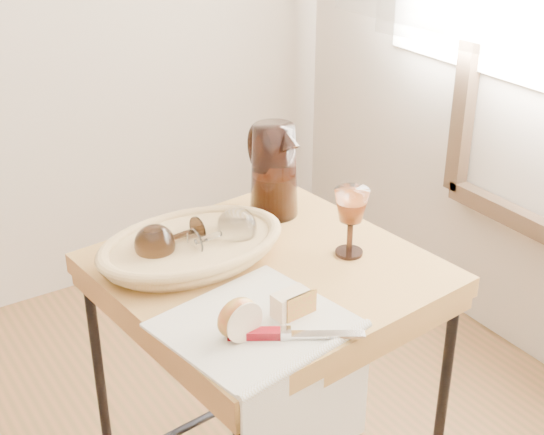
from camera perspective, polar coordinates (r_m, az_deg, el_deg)
side_table at (r=1.83m, az=-0.35°, el=-14.20°), size 0.67×0.67×0.78m
tea_towel at (r=1.42m, az=-1.30°, el=-7.92°), size 0.36×0.33×0.01m
bread_basket at (r=1.62m, az=-5.96°, el=-2.35°), size 0.37×0.26×0.05m
goblet_lying_a at (r=1.61m, az=-7.31°, el=-1.50°), size 0.15×0.10×0.09m
goblet_lying_b at (r=1.61m, az=-3.94°, el=-1.22°), size 0.15×0.10×0.09m
pitcher at (r=1.77m, az=0.14°, el=3.51°), size 0.16×0.24×0.26m
wine_goblet at (r=1.62m, az=5.84°, el=-0.34°), size 0.09×0.09×0.15m
apple_half at (r=1.36m, az=-2.60°, el=-7.41°), size 0.09×0.05×0.08m
apple_wedge at (r=1.43m, az=1.40°, el=-6.38°), size 0.07×0.04×0.05m
table_knife at (r=1.37m, az=1.38°, el=-8.54°), size 0.22×0.15×0.02m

